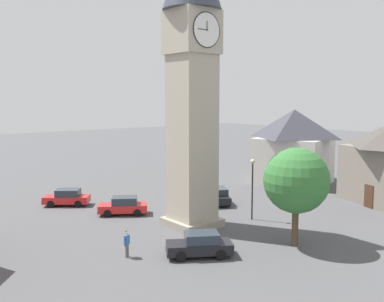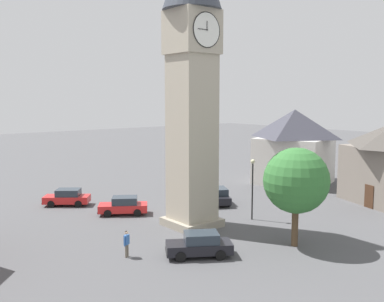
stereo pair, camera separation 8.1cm
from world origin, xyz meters
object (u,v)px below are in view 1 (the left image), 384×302
(car_white_side, at_px, (123,206))
(clock_tower, at_px, (192,46))
(pedestrian, at_px, (127,241))
(building_shop_left, at_px, (294,146))
(lamp_post, at_px, (252,179))
(car_silver_kerb, at_px, (200,245))
(car_blue_kerb, at_px, (217,196))
(tree, at_px, (296,181))
(car_red_corner, at_px, (67,197))

(car_white_side, bearing_deg, clock_tower, 111.54)
(pedestrian, height_order, building_shop_left, building_shop_left)
(pedestrian, height_order, lamp_post, lamp_post)
(clock_tower, distance_m, lamp_post, 11.62)
(car_silver_kerb, xyz_separation_m, building_shop_left, (-23.86, -11.53, 3.62))
(car_blue_kerb, xyz_separation_m, lamp_post, (1.48, 5.81, 2.57))
(building_shop_left, bearing_deg, car_silver_kerb, 25.79)
(clock_tower, bearing_deg, tree, 106.89)
(car_white_side, bearing_deg, car_red_corner, -68.02)
(clock_tower, distance_m, car_red_corner, 18.53)
(clock_tower, distance_m, pedestrian, 14.99)
(car_blue_kerb, height_order, tree, tree)
(car_red_corner, bearing_deg, car_silver_kerb, 93.48)
(car_blue_kerb, height_order, car_white_side, same)
(car_blue_kerb, xyz_separation_m, car_white_side, (8.86, -2.16, 0.00))
(car_blue_kerb, relative_size, car_silver_kerb, 1.01)
(car_blue_kerb, relative_size, car_red_corner, 1.03)
(car_blue_kerb, distance_m, building_shop_left, 14.24)
(clock_tower, bearing_deg, car_silver_kerb, 55.20)
(pedestrian, xyz_separation_m, building_shop_left, (-27.48, -8.77, 3.38))
(car_silver_kerb, relative_size, lamp_post, 0.88)
(car_red_corner, bearing_deg, lamp_post, 125.02)
(pedestrian, bearing_deg, lamp_post, -175.25)
(clock_tower, bearing_deg, lamp_post, 160.72)
(clock_tower, relative_size, pedestrian, 13.84)
(car_red_corner, bearing_deg, car_white_side, 111.98)
(pedestrian, xyz_separation_m, lamp_post, (-12.37, -1.03, 2.33))
(car_silver_kerb, height_order, tree, tree)
(clock_tower, xyz_separation_m, car_blue_kerb, (-6.40, -4.09, -12.96))
(car_silver_kerb, distance_m, building_shop_left, 26.75)
(tree, bearing_deg, car_silver_kerb, -21.62)
(building_shop_left, bearing_deg, clock_tower, 16.74)
(car_red_corner, relative_size, tree, 0.65)
(lamp_post, bearing_deg, car_silver_kerb, 23.42)
(car_blue_kerb, bearing_deg, pedestrian, 26.30)
(lamp_post, bearing_deg, car_blue_kerb, -104.27)
(car_silver_kerb, xyz_separation_m, car_red_corner, (1.08, -17.81, 0.00))
(car_blue_kerb, relative_size, tree, 0.66)
(lamp_post, bearing_deg, car_red_corner, -54.98)
(car_silver_kerb, relative_size, pedestrian, 2.60)
(clock_tower, height_order, tree, clock_tower)
(clock_tower, height_order, car_silver_kerb, clock_tower)
(car_blue_kerb, distance_m, tree, 13.24)
(clock_tower, xyz_separation_m, car_silver_kerb, (3.83, 5.51, -12.96))
(clock_tower, bearing_deg, car_blue_kerb, -147.38)
(car_red_corner, distance_m, lamp_post, 17.32)
(pedestrian, bearing_deg, tree, 152.06)
(tree, distance_m, building_shop_left, 22.50)
(car_blue_kerb, xyz_separation_m, building_shop_left, (-13.64, -1.93, 3.62))
(clock_tower, height_order, lamp_post, clock_tower)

